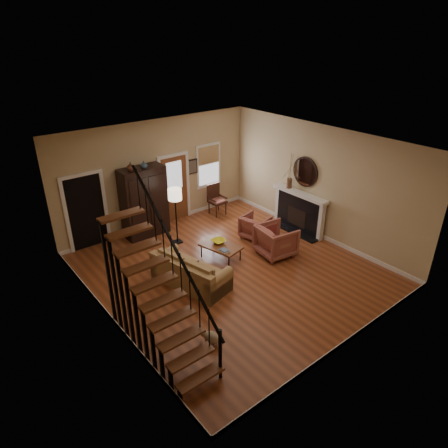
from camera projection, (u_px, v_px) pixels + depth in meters
room at (177, 200)px, 10.65m from camera, size 7.00×7.33×3.30m
staircase at (157, 279)px, 7.14m from camera, size 0.94×2.80×3.20m
fireplace at (300, 207)px, 12.08m from camera, size 0.33×1.95×2.30m
armoire at (144, 202)px, 11.66m from camera, size 1.30×0.60×2.10m
vase_a at (131, 167)px, 10.88m from camera, size 0.24×0.24×0.25m
vase_b at (144, 165)px, 11.11m from camera, size 0.20×0.20×0.21m
sofa at (191, 271)px, 9.62m from camera, size 1.27×2.09×0.72m
coffee_table at (221, 252)px, 10.73m from camera, size 0.87×1.20×0.41m
bowl at (219, 241)px, 10.76m from camera, size 0.37×0.37×0.09m
books at (224, 250)px, 10.35m from camera, size 0.20×0.27×0.05m
armchair_left at (276, 240)px, 10.85m from camera, size 1.07×1.04×0.86m
armchair_right at (255, 227)px, 11.79m from camera, size 0.90×0.88×0.69m
floor_lamp at (176, 216)px, 11.28m from camera, size 0.41×0.41×1.67m
side_chair at (217, 200)px, 13.19m from camera, size 0.54×0.54×1.02m
dog at (212, 338)px, 7.86m from camera, size 0.36×0.45×0.29m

